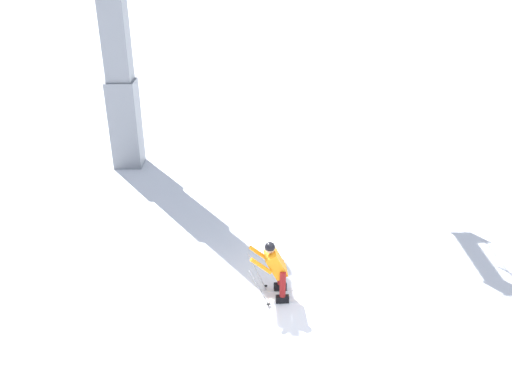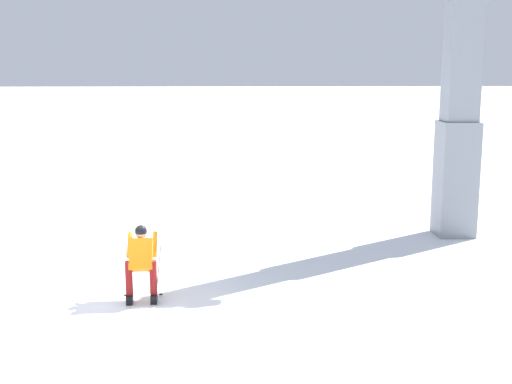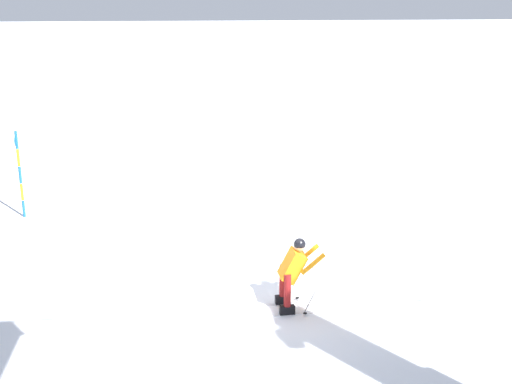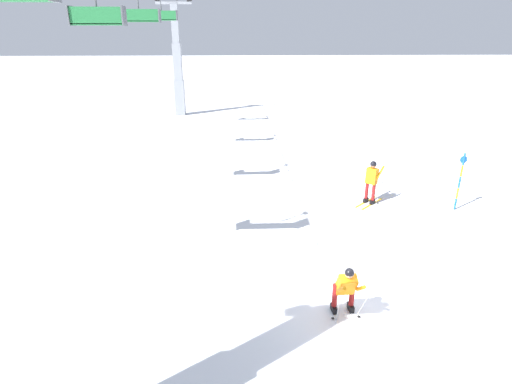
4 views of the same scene
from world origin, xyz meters
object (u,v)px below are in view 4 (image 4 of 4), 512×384
Objects in this scene: trail_marker_pole at (460,180)px; skier_distant_uphill at (372,179)px; chairlift_seat_second at (97,15)px; lift_tower_far at (178,68)px; chairlift_seat_fourth at (161,16)px; chairlift_seat_middle at (139,15)px; skier_carving_main at (346,288)px.

skier_distant_uphill is (0.82, 3.14, -0.18)m from trail_marker_pole.
lift_tower_far is at bearing 0.00° from chairlift_seat_second.
lift_tower_far is 4.54× the size of chairlift_seat_fourth.
trail_marker_pole is at bearing -147.64° from lift_tower_far.
chairlift_seat_middle is at bearing 180.00° from lift_tower_far.
chairlift_seat_fourth is 20.65m from trail_marker_pole.
trail_marker_pole is (6.14, -5.96, 0.45)m from skier_carving_main.
lift_tower_far is 13.50m from chairlift_seat_middle.
chairlift_seat_middle reaches higher than skier_distant_uphill.
chairlift_seat_fourth reaches higher than skier_carving_main.
chairlift_seat_second and chairlift_seat_middle have the same top height.
chairlift_seat_middle is at bearing 27.47° from skier_carving_main.
lift_tower_far is at bearing 0.00° from chairlift_seat_fourth.
skier_carving_main is at bearing 135.83° from trail_marker_pole.
chairlift_seat_middle is 1.04× the size of chairlift_seat_fourth.
skier_distant_uphill is at bearing -22.07° from skier_carving_main.
lift_tower_far reaches higher than chairlift_seat_middle.
lift_tower_far reaches higher than skier_distant_uphill.
chairlift_seat_middle is 16.49m from trail_marker_pole.
chairlift_seat_second is 14.47m from trail_marker_pole.
skier_carving_main is 22.96m from chairlift_seat_fourth.
chairlift_seat_second is 6.67m from chairlift_seat_middle.
lift_tower_far reaches higher than skier_carving_main.
trail_marker_pole is 1.26× the size of skier_distant_uphill.
skier_distant_uphill is at bearing 75.42° from trail_marker_pole.
chairlift_seat_middle is at bearing 55.27° from skier_distant_uphill.
lift_tower_far is at bearing 0.00° from chairlift_seat_middle.
skier_carving_main is at bearing -135.10° from chairlift_seat_second.
skier_distant_uphill is (-6.98, -10.06, -6.24)m from chairlift_seat_middle.
trail_marker_pole is (-1.13, -13.20, -5.82)m from chairlift_seat_second.
chairlift_seat_fourth is (6.78, 0.00, 0.25)m from chairlift_seat_middle.
chairlift_seat_fourth reaches higher than skier_distant_uphill.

